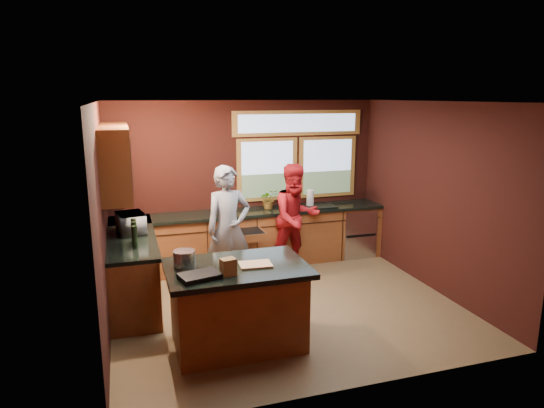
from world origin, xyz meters
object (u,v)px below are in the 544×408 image
island (237,305)px  stock_pot (184,259)px  person_red (296,218)px  person_grey (228,229)px  cutting_board (255,264)px

island → stock_pot: 0.80m
island → person_red: (1.46, 2.08, 0.39)m
person_grey → cutting_board: person_grey is taller
cutting_board → stock_pot: size_ratio=1.46×
island → person_grey: 1.71m
person_red → stock_pot: (-2.01, -1.93, 0.17)m
person_grey → stock_pot: 1.69m
island → person_red: 2.57m
person_red → cutting_board: 2.48m
person_red → cutting_board: bearing=-129.8°
person_grey → stock_pot: (-0.81, -1.48, 0.12)m
island → person_red: person_red is taller
person_red → stock_pot: 2.79m
person_grey → cutting_board: 1.68m
cutting_board → stock_pot: (-0.75, 0.20, 0.08)m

